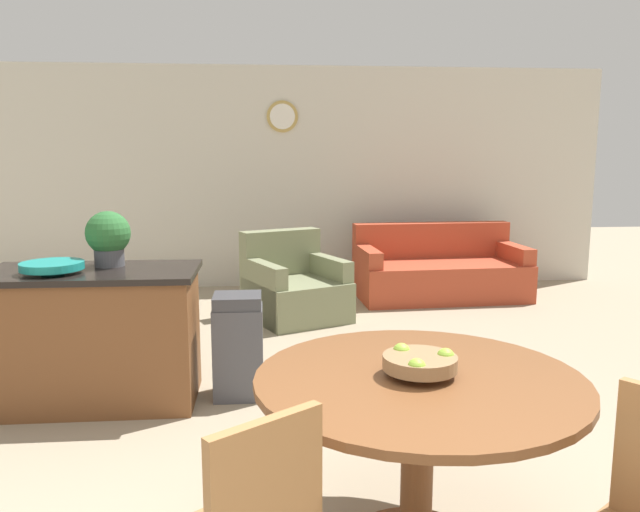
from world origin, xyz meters
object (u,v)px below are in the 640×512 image
(dining_table, at_px, (418,418))
(armchair, at_px, (294,289))
(kitchen_island, at_px, (94,336))
(fruit_bowl, at_px, (420,362))
(couch, at_px, (439,272))
(trash_bin, at_px, (238,346))
(teal_bowl, at_px, (52,266))
(potted_plant, at_px, (108,237))

(dining_table, height_order, armchair, armchair)
(kitchen_island, bearing_deg, fruit_bowl, -45.45)
(kitchen_island, relative_size, couch, 0.70)
(trash_bin, bearing_deg, fruit_bowl, -65.96)
(kitchen_island, bearing_deg, couch, 42.36)
(dining_table, xyz_separation_m, trash_bin, (-0.80, 1.79, -0.24))
(armchair, bearing_deg, couch, 0.53)
(teal_bowl, bearing_deg, fruit_bowl, -40.58)
(dining_table, distance_m, armchair, 3.87)
(fruit_bowl, distance_m, teal_bowl, 2.57)
(kitchen_island, bearing_deg, potted_plant, 54.65)
(fruit_bowl, xyz_separation_m, teal_bowl, (-1.95, 1.67, 0.12))
(couch, bearing_deg, kitchen_island, -140.99)
(fruit_bowl, height_order, armchair, fruit_bowl)
(fruit_bowl, height_order, trash_bin, fruit_bowl)
(couch, xyz_separation_m, armchair, (-1.72, -0.79, 0.01))
(teal_bowl, height_order, armchair, teal_bowl)
(fruit_bowl, bearing_deg, potted_plant, 130.94)
(dining_table, bearing_deg, couch, 73.25)
(fruit_bowl, xyz_separation_m, armchair, (-0.33, 3.84, -0.54))
(teal_bowl, bearing_deg, armchair, 53.35)
(kitchen_island, xyz_separation_m, couch, (3.14, 2.86, -0.17))
(kitchen_island, relative_size, trash_bin, 1.92)
(teal_bowl, distance_m, potted_plant, 0.41)
(teal_bowl, bearing_deg, trash_bin, 6.27)
(dining_table, bearing_deg, trash_bin, 114.02)
(armchair, bearing_deg, fruit_bowl, -109.19)
(kitchen_island, relative_size, armchair, 1.16)
(kitchen_island, xyz_separation_m, teal_bowl, (-0.20, -0.10, 0.49))
(fruit_bowl, relative_size, potted_plant, 0.80)
(potted_plant, relative_size, couch, 0.19)
(trash_bin, height_order, couch, couch)
(fruit_bowl, distance_m, potted_plant, 2.53)
(armchair, bearing_deg, potted_plant, -148.36)
(fruit_bowl, bearing_deg, kitchen_island, 134.55)
(trash_bin, relative_size, couch, 0.37)
(trash_bin, bearing_deg, kitchen_island, -178.62)
(dining_table, height_order, fruit_bowl, fruit_bowl)
(teal_bowl, relative_size, trash_bin, 0.54)
(fruit_bowl, xyz_separation_m, trash_bin, (-0.80, 1.79, -0.48))
(fruit_bowl, xyz_separation_m, potted_plant, (-1.65, 1.90, 0.27))
(couch, distance_m, armchair, 1.90)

